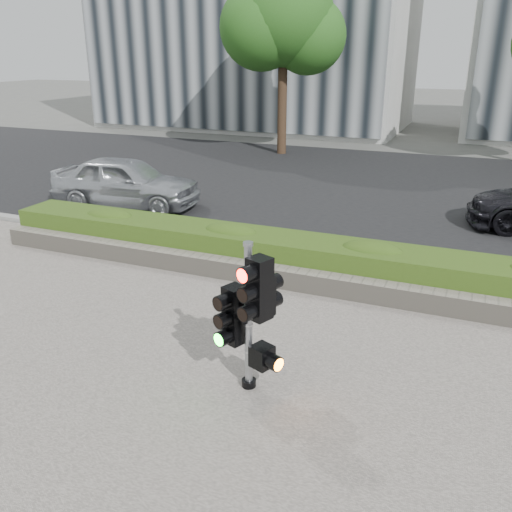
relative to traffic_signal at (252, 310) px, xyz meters
The scene contains 9 objects.
ground 1.73m from the traffic_signal, 125.14° to the left, with size 120.00×120.00×0.00m, color #51514C.
sidewalk 1.91m from the traffic_signal, 119.58° to the right, with size 16.00×11.00×0.03m, color #9E9389.
road 11.19m from the traffic_signal, 94.04° to the left, with size 60.00×13.00×0.02m, color black.
curb 4.45m from the traffic_signal, 100.43° to the left, with size 60.00×0.25×0.12m, color gray.
stone_wall 3.24m from the traffic_signal, 104.60° to the left, with size 12.00×0.32×0.34m, color gray.
hedge 3.81m from the traffic_signal, 102.09° to the left, with size 12.00×1.00×0.68m, color #5B8127.
tree_left 17.02m from the traffic_signal, 108.69° to the left, with size 4.61×4.03×7.34m.
traffic_signal is the anchor object (origin of this frame).
car_silver 9.01m from the traffic_signal, 134.55° to the left, with size 1.57×3.91×1.33m, color silver.
Camera 1 is at (3.01, -6.35, 3.89)m, focal length 38.00 mm.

